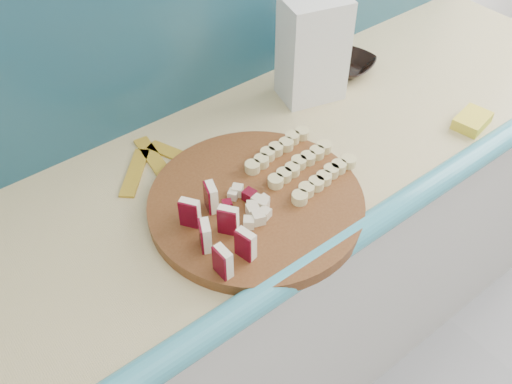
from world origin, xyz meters
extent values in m
cube|color=beige|center=(0.10, 1.50, 0.44)|extent=(2.20, 0.60, 0.88)
cube|color=tan|center=(0.10, 1.50, 0.90)|extent=(2.20, 0.60, 0.03)
cube|color=teal|center=(0.10, 1.20, 0.90)|extent=(2.20, 0.06, 0.03)
cube|color=teal|center=(0.10, 1.79, 1.16)|extent=(2.20, 0.02, 0.50)
cylinder|color=#4D2810|center=(0.05, 1.38, 0.92)|extent=(0.51, 0.51, 0.03)
cube|color=#F2E2C1|center=(-0.11, 1.27, 0.97)|extent=(0.02, 0.04, 0.06)
cube|color=#4D0513|center=(-0.12, 1.27, 0.97)|extent=(0.01, 0.04, 0.06)
cube|color=#F2E2C1|center=(-0.10, 1.34, 0.97)|extent=(0.02, 0.04, 0.06)
cube|color=#4D0513|center=(-0.11, 1.34, 0.97)|extent=(0.01, 0.04, 0.06)
cube|color=#F2E2C1|center=(-0.09, 1.41, 0.97)|extent=(0.02, 0.04, 0.06)
cube|color=#4D0513|center=(-0.10, 1.41, 0.97)|extent=(0.01, 0.04, 0.06)
cube|color=#F2E2C1|center=(-0.06, 1.28, 0.97)|extent=(0.02, 0.04, 0.06)
cube|color=#4D0513|center=(-0.07, 1.28, 0.97)|extent=(0.01, 0.04, 0.06)
cube|color=#F2E2C1|center=(-0.05, 1.35, 0.97)|extent=(0.02, 0.04, 0.06)
cube|color=#4D0513|center=(-0.06, 1.35, 0.97)|extent=(0.01, 0.04, 0.06)
cube|color=#F2E2C1|center=(-0.04, 1.42, 0.97)|extent=(0.02, 0.04, 0.06)
cube|color=#4D0513|center=(-0.05, 1.42, 0.97)|extent=(0.01, 0.04, 0.06)
cube|color=beige|center=(0.03, 1.38, 0.95)|extent=(0.02, 0.02, 0.02)
cube|color=beige|center=(0.04, 1.39, 0.95)|extent=(0.02, 0.02, 0.02)
cube|color=#4D0513|center=(0.04, 1.41, 0.95)|extent=(0.02, 0.02, 0.02)
cube|color=beige|center=(0.02, 1.39, 0.95)|extent=(0.02, 0.02, 0.02)
cube|color=beige|center=(0.01, 1.40, 0.95)|extent=(0.02, 0.02, 0.02)
cube|color=beige|center=(0.00, 1.40, 0.95)|extent=(0.02, 0.02, 0.02)
cube|color=beige|center=(0.01, 1.38, 0.95)|extent=(0.02, 0.02, 0.02)
cube|color=beige|center=(0.00, 1.37, 0.95)|extent=(0.02, 0.02, 0.02)
cube|color=#4D0513|center=(0.00, 1.36, 0.95)|extent=(0.02, 0.02, 0.02)
cube|color=beige|center=(0.02, 1.37, 0.95)|extent=(0.02, 0.02, 0.02)
cube|color=beige|center=(0.03, 1.36, 0.95)|extent=(0.02, 0.02, 0.02)
cube|color=beige|center=(0.03, 1.37, 0.95)|extent=(0.02, 0.02, 0.02)
cube|color=beige|center=(0.04, 1.37, 0.95)|extent=(0.02, 0.02, 0.02)
cylinder|color=#CABB7B|center=(0.12, 1.32, 0.95)|extent=(0.03, 0.03, 0.02)
cylinder|color=#CABB7B|center=(0.14, 1.33, 0.95)|extent=(0.03, 0.03, 0.02)
cylinder|color=#CABB7B|center=(0.17, 1.33, 0.95)|extent=(0.03, 0.03, 0.02)
cylinder|color=#CABB7B|center=(0.20, 1.34, 0.95)|extent=(0.03, 0.03, 0.02)
cylinder|color=#CABB7B|center=(0.22, 1.34, 0.95)|extent=(0.03, 0.03, 0.02)
cylinder|color=#CABB7B|center=(0.25, 1.34, 0.95)|extent=(0.03, 0.03, 0.02)
cylinder|color=#CABB7B|center=(0.28, 1.35, 0.95)|extent=(0.03, 0.03, 0.02)
cylinder|color=#CABB7B|center=(0.11, 1.39, 0.95)|extent=(0.03, 0.03, 0.02)
cylinder|color=#CABB7B|center=(0.13, 1.40, 0.95)|extent=(0.03, 0.03, 0.02)
cylinder|color=#CABB7B|center=(0.16, 1.40, 0.95)|extent=(0.03, 0.03, 0.02)
cylinder|color=#CABB7B|center=(0.19, 1.40, 0.95)|extent=(0.03, 0.03, 0.02)
cylinder|color=#CABB7B|center=(0.21, 1.41, 0.95)|extent=(0.03, 0.03, 0.02)
cylinder|color=#CABB7B|center=(0.24, 1.41, 0.95)|extent=(0.03, 0.03, 0.02)
cylinder|color=#CABB7B|center=(0.27, 1.41, 0.95)|extent=(0.03, 0.03, 0.02)
cylinder|color=#CABB7B|center=(0.10, 1.46, 0.95)|extent=(0.03, 0.03, 0.02)
cylinder|color=#CABB7B|center=(0.12, 1.46, 0.95)|extent=(0.03, 0.03, 0.02)
cylinder|color=#CABB7B|center=(0.15, 1.47, 0.95)|extent=(0.03, 0.03, 0.02)
cylinder|color=#CABB7B|center=(0.18, 1.47, 0.95)|extent=(0.03, 0.03, 0.02)
cylinder|color=#CABB7B|center=(0.21, 1.47, 0.95)|extent=(0.03, 0.03, 0.02)
cylinder|color=#CABB7B|center=(0.23, 1.48, 0.95)|extent=(0.03, 0.03, 0.02)
cylinder|color=#CABB7B|center=(0.26, 1.48, 0.95)|extent=(0.03, 0.03, 0.02)
imported|color=black|center=(0.57, 1.65, 0.93)|extent=(0.19, 0.19, 0.04)
cube|color=silver|center=(0.42, 1.63, 1.04)|extent=(0.18, 0.15, 0.27)
cube|color=yellow|center=(0.64, 1.28, 0.92)|extent=(0.10, 0.08, 0.03)
cube|color=gold|center=(-0.10, 1.64, 0.91)|extent=(0.13, 0.14, 0.01)
cube|color=gold|center=(-0.04, 1.66, 0.91)|extent=(0.06, 0.16, 0.01)
cube|color=gold|center=(0.01, 1.63, 0.91)|extent=(0.09, 0.16, 0.01)
camera|label=1|loc=(-0.47, 0.73, 1.78)|focal=40.00mm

